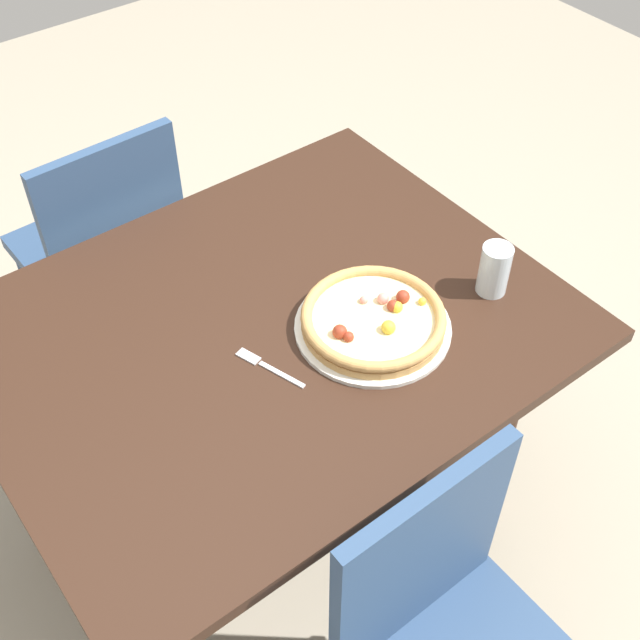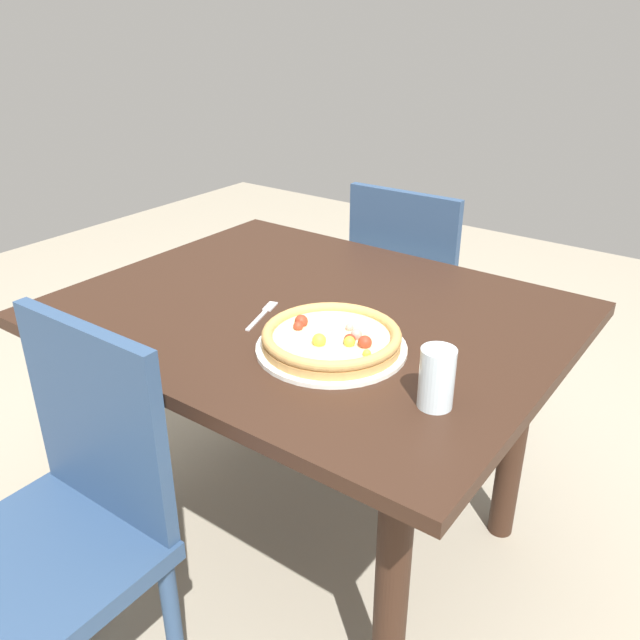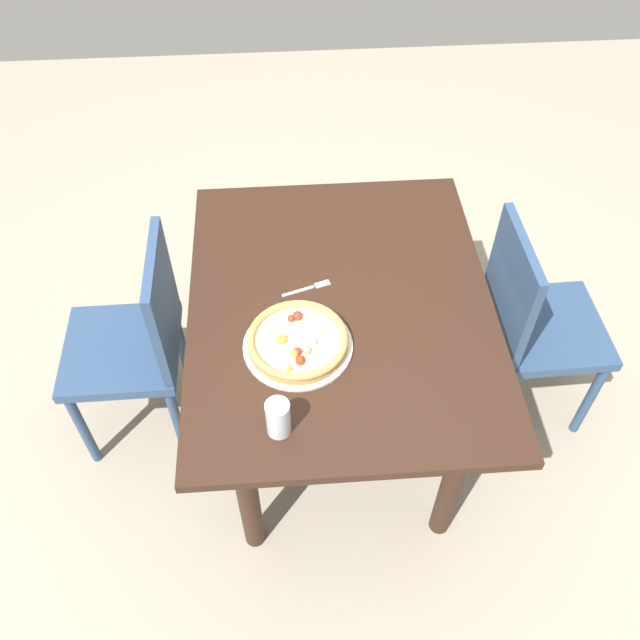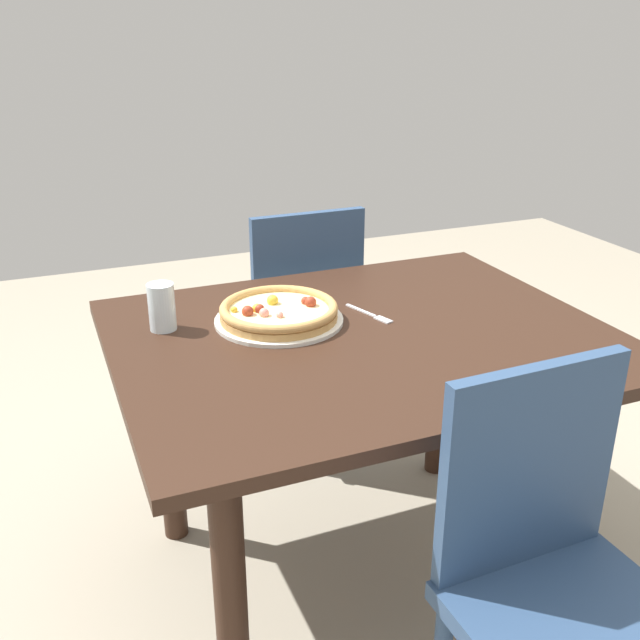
% 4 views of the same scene
% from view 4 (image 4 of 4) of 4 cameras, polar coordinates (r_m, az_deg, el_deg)
% --- Properties ---
extents(ground_plane, '(6.00, 6.00, 0.00)m').
position_cam_4_polar(ground_plane, '(2.18, 2.92, -18.64)').
color(ground_plane, '#9E937F').
extents(dining_table, '(1.21, 0.97, 0.72)m').
position_cam_4_polar(dining_table, '(1.84, 3.29, -4.17)').
color(dining_table, '#331E14').
rests_on(dining_table, ground).
extents(chair_near, '(0.40, 0.40, 0.88)m').
position_cam_4_polar(chair_near, '(2.51, -1.89, 0.28)').
color(chair_near, navy).
rests_on(chair_near, ground).
extents(chair_far, '(0.41, 0.41, 0.88)m').
position_cam_4_polar(chair_far, '(1.46, 18.45, -19.44)').
color(chair_far, navy).
rests_on(chair_far, ground).
extents(plate, '(0.33, 0.33, 0.01)m').
position_cam_4_polar(plate, '(1.86, -3.26, -0.01)').
color(plate, silver).
rests_on(plate, dining_table).
extents(pizza, '(0.30, 0.30, 0.05)m').
position_cam_4_polar(pizza, '(1.85, -3.29, 0.72)').
color(pizza, tan).
rests_on(pizza, plate).
extents(fork, '(0.07, 0.16, 0.00)m').
position_cam_4_polar(fork, '(1.90, 4.12, 0.40)').
color(fork, silver).
rests_on(fork, dining_table).
extents(drinking_glass, '(0.07, 0.07, 0.12)m').
position_cam_4_polar(drinking_glass, '(1.83, -12.40, 1.02)').
color(drinking_glass, silver).
rests_on(drinking_glass, dining_table).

